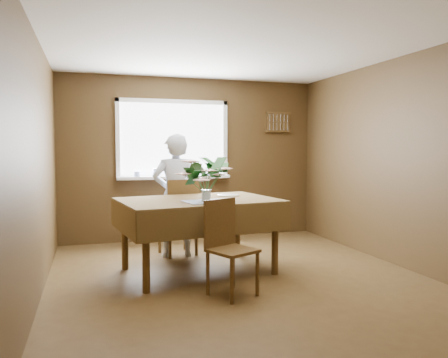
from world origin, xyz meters
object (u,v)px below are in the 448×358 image
object	(u,v)px
chair_far	(180,214)
seated_woman	(175,196)
flower_bouquet	(206,175)
chair_near	(227,242)
dining_table	(198,208)

from	to	relation	value
chair_far	seated_woman	bearing A→B (deg)	8.84
flower_bouquet	seated_woman	bearing A→B (deg)	98.05
chair_far	chair_near	world-z (taller)	chair_far
dining_table	chair_near	world-z (taller)	chair_near
dining_table	chair_near	bearing A→B (deg)	-92.24
seated_woman	chair_far	bearing A→B (deg)	-154.76
chair_near	flower_bouquet	distance (m)	0.85
seated_woman	flower_bouquet	size ratio (longest dim) A/B	3.08
dining_table	seated_woman	distance (m)	0.80
dining_table	chair_near	distance (m)	0.85
chair_far	chair_near	size ratio (longest dim) A/B	1.10
dining_table	chair_far	distance (m)	0.84
chair_far	flower_bouquet	bearing A→B (deg)	82.22
dining_table	seated_woman	world-z (taller)	seated_woman
dining_table	chair_far	world-z (taller)	chair_far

